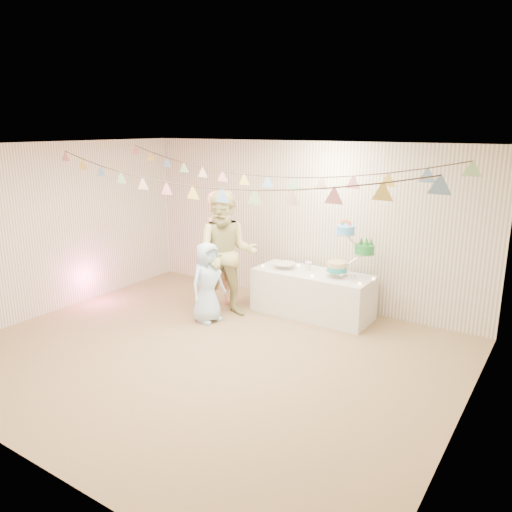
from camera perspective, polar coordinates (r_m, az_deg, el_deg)
The scene contains 24 objects.
floor at distance 6.52m, azimuth -5.45°, elevation -11.09°, with size 6.00×6.00×0.00m, color olive.
ceiling at distance 5.88m, azimuth -6.07°, elevation 12.40°, with size 6.00×6.00×0.00m, color white.
back_wall at distance 8.11m, azimuth 5.45°, elevation 3.76°, with size 6.00×6.00×0.00m, color white.
front_wall at distance 4.51m, azimuth -26.26°, elevation -6.66°, with size 6.00×6.00×0.00m, color white.
left_wall at distance 8.26m, azimuth -22.18°, elevation 2.92°, with size 5.00×5.00×0.00m, color white.
right_wall at distance 4.85m, azimuth 23.14°, elevation -4.89°, with size 5.00×5.00×0.00m, color white.
table at distance 7.69m, azimuth 6.45°, elevation -4.29°, with size 1.81×0.72×0.68m, color silver.
cake_stand at distance 7.29m, azimuth 10.66°, elevation 1.10°, with size 0.71×0.42×0.79m, color silver, non-canonical shape.
cake_bottom at distance 7.37m, azimuth 9.30°, elevation -1.18°, with size 0.31×0.31×0.15m, color teal, non-canonical shape.
cake_middle at distance 7.32m, azimuth 12.22°, elevation 0.74°, with size 0.27×0.27×0.22m, color #1A7A31, non-canonical shape.
cake_top_tier at distance 7.24m, azimuth 10.22°, elevation 2.88°, with size 0.25×0.25×0.19m, color #4FABF9, non-canonical shape.
platter at distance 7.74m, azimuth 3.29°, elevation -0.85°, with size 0.34×0.34×0.02m, color white.
posy at distance 7.64m, azimuth 6.01°, elevation -0.60°, with size 0.13×0.13×0.15m, color white, non-canonical shape.
person_adult_a at distance 7.80m, azimuth -3.95°, elevation 0.57°, with size 0.68×0.45×1.86m, color #F1A97E.
person_adult_b at distance 7.47m, azimuth -3.37°, elevation 0.17°, with size 0.93×0.73×1.92m, color tan.
person_child at distance 7.36m, azimuth -5.57°, elevation -3.01°, with size 0.59×0.38×1.20m, color #B4DBFF.
bunting_back at distance 6.78m, azimuth -0.02°, elevation 10.65°, with size 5.60×1.10×0.40m, color pink, non-canonical shape.
bunting_front at distance 5.74m, azimuth -7.27°, elevation 9.51°, with size 5.60×0.90×0.36m, color #72A5E5, non-canonical shape.
tealight_0 at distance 7.84m, azimuth 0.82°, elevation -1.12°, with size 0.04×0.04×0.03m, color #FFD88C.
tealight_1 at distance 7.89m, azimuth 4.86°, elevation -1.06°, with size 0.04×0.04×0.03m, color #FFD88C.
tealight_2 at distance 7.35m, azimuth 6.44°, elevation -2.28°, with size 0.04×0.04×0.03m, color #FFD88C.
tealight_3 at distance 7.64m, azimuth 9.62°, elevation -1.76°, with size 0.04×0.04×0.03m, color #FFD88C.
tealight_4 at distance 7.11m, azimuth 11.77°, elevation -3.10°, with size 0.04×0.04×0.03m, color #FFD88C.
tealight_5 at distance 7.38m, azimuth 13.30°, elevation -2.53°, with size 0.04×0.04×0.03m, color #FFD88C.
Camera 1 is at (3.72, -4.55, 2.82)m, focal length 35.00 mm.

